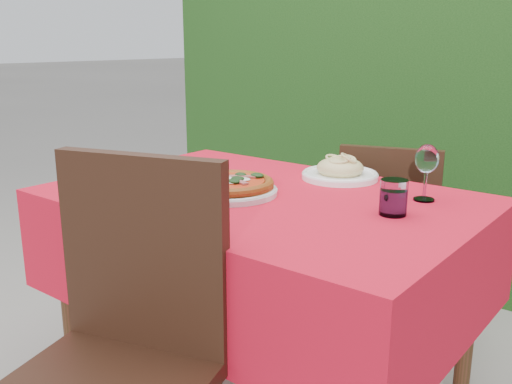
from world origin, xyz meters
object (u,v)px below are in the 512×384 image
Objects in this scene: chair_near at (121,340)px; pizza_plate at (229,186)px; fork at (183,182)px; water_glass at (393,199)px; chair_far at (389,232)px; wine_glass at (427,161)px; pasta_plate at (340,171)px.

chair_near is 2.70× the size of pizza_plate.
pizza_plate reaches higher than fork.
fork is at bearing -171.94° from water_glass.
pizza_plate is at bearing -167.00° from water_glass.
chair_far is 4.98× the size of wine_glass.
pasta_plate is (-0.03, -0.35, 0.30)m from chair_far.
pasta_plate is 1.31× the size of fork.
water_glass is (0.29, -0.63, 0.32)m from chair_far.
chair_far is 4.25× the size of fork.
pizza_plate is (-0.14, 0.53, 0.23)m from chair_near.
water_glass reaches higher than fork.
chair_near is at bearing -75.41° from pizza_plate.
pasta_plate is (0.16, 0.38, 0.00)m from pizza_plate.
chair_far is 0.76m from water_glass.
wine_glass is (0.33, -0.08, 0.09)m from pasta_plate.
wine_glass is 0.85× the size of fork.
chair_near is 1.27m from chair_far.
water_glass is 0.49× the size of fork.
pizza_plate is (-0.19, -0.74, 0.30)m from chair_far.
water_glass is (0.48, 0.11, 0.02)m from pizza_plate.
chair_near is 0.59m from pizza_plate.
pasta_plate is at bearing 139.61° from water_glass.
chair_near is at bearing -112.97° from wine_glass.
chair_near reaches higher than pasta_plate.
chair_far is at bearing 124.49° from wine_glass.
water_glass is (0.32, -0.27, 0.02)m from pasta_plate.
wine_glass is 0.76m from fork.
wine_glass is at bearing 50.10° from chair_near.
wine_glass is at bearing -14.43° from pasta_plate.
pasta_plate is at bearing 67.08° from pizza_plate.
water_glass is 0.58× the size of wine_glass.
fork is (-0.69, -0.10, -0.04)m from water_glass.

